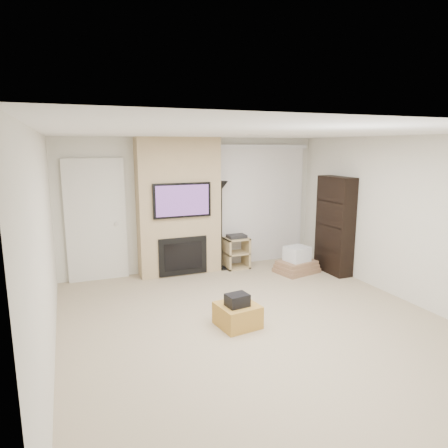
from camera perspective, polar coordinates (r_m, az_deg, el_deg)
name	(u,v)px	position (r m, az deg, el deg)	size (l,w,h in m)	color
floor	(257,324)	(5.52, 4.77, -14.09)	(5.00, 5.50, 0.00)	tan
ceiling	(261,133)	(5.00, 5.24, 12.84)	(5.00, 5.50, 0.00)	white
wall_back	(194,204)	(7.63, -4.33, 2.81)	(5.00, 2.50, 0.00)	silver
wall_left	(45,252)	(4.59, -24.17, -3.67)	(5.50, 2.50, 0.00)	silver
wall_right	(408,220)	(6.61, 24.75, 0.54)	(5.50, 2.50, 0.00)	silver
hvac_vent	(260,135)	(5.89, 5.19, 12.54)	(0.35, 0.18, 0.01)	silver
ottoman	(237,315)	(5.40, 1.94, -12.88)	(0.50, 0.50, 0.30)	#AD7E32
black_bag	(237,300)	(5.27, 1.90, -10.81)	(0.28, 0.22, 0.16)	black
fireplace_wall	(179,208)	(7.33, -6.44, 2.33)	(1.50, 0.47, 2.50)	tan
entry_door	(96,221)	(7.30, -17.81, 0.38)	(1.02, 0.11, 2.14)	silver
vertical_blinds	(261,200)	(8.11, 5.28, 3.45)	(1.98, 0.10, 2.37)	silver
floor_lamp	(221,200)	(7.51, -0.37, 3.39)	(0.25, 0.25, 1.70)	black
av_stand	(237,250)	(7.78, 1.80, -3.80)	(0.45, 0.38, 0.66)	tan
box_stack	(297,263)	(7.66, 10.35, -5.45)	(0.84, 0.70, 0.50)	#906B4E
bookshelf	(335,225)	(7.67, 15.55, -0.17)	(0.30, 0.80, 1.80)	black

